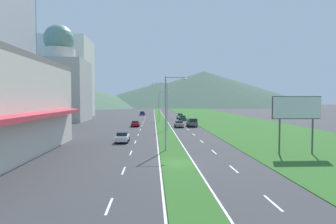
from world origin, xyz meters
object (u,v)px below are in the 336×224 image
at_px(car_3, 183,118).
at_px(car_4, 135,123).
at_px(street_lamp_near, 168,108).
at_px(pickup_truck_0, 192,122).
at_px(car_0, 180,116).
at_px(car_2, 123,137).
at_px(street_lamp_far, 160,104).
at_px(car_6, 142,113).
at_px(car_1, 180,116).
at_px(car_5, 179,124).
at_px(billboard_roadside, 297,110).
at_px(street_lamp_mid, 165,103).

height_order(car_3, car_4, car_3).
relative_size(street_lamp_near, pickup_truck_0, 1.74).
distance_m(car_0, car_2, 52.26).
xyz_separation_m(car_0, car_3, (0.12, -6.32, -0.06)).
relative_size(street_lamp_far, pickup_truck_0, 1.59).
bearing_deg(car_3, car_6, -154.83).
xyz_separation_m(street_lamp_near, car_6, (-6.12, 80.08, -4.60)).
xyz_separation_m(street_lamp_near, car_1, (7.45, 63.50, -4.60)).
distance_m(car_1, pickup_truck_0, 32.00).
bearing_deg(car_2, car_0, -15.05).
xyz_separation_m(car_1, car_5, (-3.27, -33.15, -0.03)).
bearing_deg(street_lamp_near, billboard_roadside, -12.74).
bearing_deg(car_0, car_6, -149.06).
bearing_deg(billboard_roadside, street_lamp_far, 106.42).
distance_m(car_1, car_3, 11.78).
bearing_deg(street_lamp_far, street_lamp_mid, -88.84).
relative_size(street_lamp_mid, car_5, 2.10).
bearing_deg(pickup_truck_0, street_lamp_mid, -39.08).
xyz_separation_m(billboard_roadside, car_0, (-7.78, 61.41, -4.43)).
bearing_deg(car_1, street_lamp_near, -6.69).
height_order(car_3, car_5, car_5).
bearing_deg(car_5, street_lamp_mid, -26.22).
height_order(street_lamp_far, car_6, street_lamp_far).
distance_m(car_0, car_3, 6.32).
relative_size(street_lamp_near, car_1, 2.25).
bearing_deg(car_4, street_lamp_near, -169.47).
distance_m(street_lamp_near, car_0, 58.66).
bearing_deg(street_lamp_mid, car_0, 79.55).
relative_size(street_lamp_near, billboard_roadside, 1.37).
relative_size(car_3, car_6, 0.98).
distance_m(car_1, car_5, 33.31).
distance_m(street_lamp_mid, billboard_roadside, 30.13).
xyz_separation_m(street_lamp_near, street_lamp_far, (0.19, 46.47, -0.42)).
distance_m(street_lamp_mid, car_6, 57.48).
distance_m(car_0, car_6, 25.69).
xyz_separation_m(street_lamp_mid, car_2, (-7.15, -15.63, -4.90)).
distance_m(car_5, car_6, 50.78).
relative_size(street_lamp_mid, billboard_roadside, 1.44).
relative_size(street_lamp_near, car_4, 2.00).
height_order(street_lamp_mid, car_4, street_lamp_mid).
xyz_separation_m(car_3, car_6, (-13.33, 28.35, 0.05)).
bearing_deg(car_3, street_lamp_near, -7.94).
bearing_deg(car_3, car_5, -8.07).
bearing_deg(street_lamp_near, pickup_truck_0, 76.78).
xyz_separation_m(billboard_roadside, car_6, (-20.99, 83.44, -4.44)).
bearing_deg(car_2, car_6, -0.29).
height_order(street_lamp_mid, billboard_roadside, street_lamp_mid).
bearing_deg(car_0, car_2, -15.05).
bearing_deg(street_lamp_far, car_5, -76.10).
bearing_deg(street_lamp_far, car_6, 100.63).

